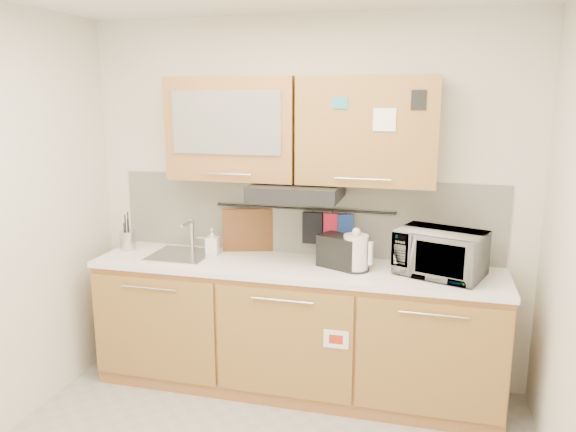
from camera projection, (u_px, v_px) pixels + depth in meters
The scene contains 17 objects.
wall_back at pixel (305, 202), 4.06m from camera, with size 3.20×3.20×0.00m, color silver.
base_cabinet at pixel (294, 334), 3.96m from camera, with size 2.80×0.64×0.88m.
countertop at pixel (294, 267), 3.85m from camera, with size 2.82×0.62×0.04m, color white.
backsplash at pixel (304, 216), 4.07m from camera, with size 2.80×0.02×0.56m, color silver.
upper_cabinets at pixel (299, 130), 3.78m from camera, with size 1.82×0.37×0.70m.
range_hood at pixel (297, 191), 3.79m from camera, with size 0.60×0.46×0.10m, color black.
sink at pixel (182, 255), 4.07m from camera, with size 0.42×0.40×0.26m.
utensil_rail at pixel (303, 209), 4.02m from camera, with size 0.02×0.02×1.30m, color black.
utensil_crock at pixel (128, 240), 4.20m from camera, with size 0.13×0.13×0.29m.
kettle at pixel (356, 254), 3.70m from camera, with size 0.22×0.20×0.29m.
toaster at pixel (340, 251), 3.77m from camera, with size 0.33×0.27×0.22m.
microwave at pixel (440, 253), 3.59m from camera, with size 0.53×0.36×0.29m, color #999999.
soap_bottle at pixel (212, 242), 4.07m from camera, with size 0.09×0.09×0.19m, color #999999.
cutting_board at pixel (248, 239), 4.16m from camera, with size 0.37×0.03×0.46m, color brown.
oven_mitt at pixel (345, 227), 3.95m from camera, with size 0.11×0.03×0.18m, color navy.
dark_pouch at pixel (313, 228), 4.01m from camera, with size 0.14×0.04×0.23m, color black.
pot_holder at pixel (332, 224), 3.97m from camera, with size 0.12×0.02×0.15m, color red.
Camera 1 is at (0.89, -2.39, 2.07)m, focal length 35.00 mm.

